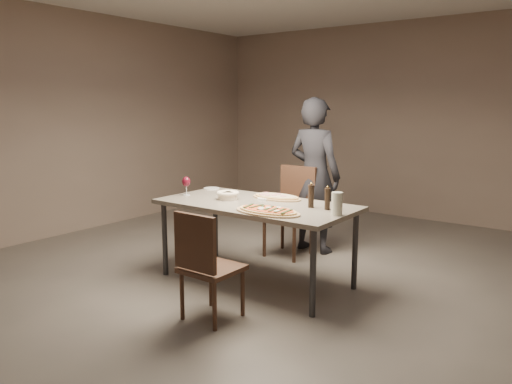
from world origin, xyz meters
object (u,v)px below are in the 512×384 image
Objects in this scene: dining_table at (256,209)px; ham_pizza at (277,197)px; bread_basket at (228,195)px; diner at (314,176)px; zucchini_pizza at (268,211)px; pepper_mill_left at (327,198)px; carafe at (337,204)px; chair_near at (205,261)px; chair_far at (293,205)px.

ham_pizza reaches higher than dining_table.
bread_basket is 1.24m from diner.
ham_pizza is at bearing 121.92° from zucchini_pizza.
pepper_mill_left reaches higher than zucchini_pizza.
carafe is (0.50, 0.26, 0.08)m from zucchini_pizza.
chair_near is at bearing -96.20° from zucchini_pizza.
chair_near is 2.17m from diner.
bread_basket is at bearing -171.82° from pepper_mill_left.
dining_table is 0.44m from zucchini_pizza.
zucchini_pizza is at bearing 111.64° from chair_far.
pepper_mill_left is 0.22m from carafe.
ham_pizza is at bearing 108.15° from chair_far.
dining_table is 8.80× the size of pepper_mill_left.
chair_far reaches higher than zucchini_pizza.
zucchini_pizza is 0.62× the size of chair_far.
diner is (0.13, 0.23, 0.31)m from chair_far.
dining_table is 1.05× the size of diner.
bread_basket is 1.09m from chair_near.
bread_basket reaches higher than zucchini_pizza.
ham_pizza is 0.60× the size of chair_near.
chair_near reaches higher than ham_pizza.
diner is (-0.41, 1.48, 0.09)m from zucchini_pizza.
chair_far is at bearing 62.65° from diner.
diner is at bearing 78.13° from ham_pizza.
pepper_mill_left is at bearing 134.34° from chair_far.
pepper_mill_left is 1.20m from chair_near.
carafe reaches higher than bread_basket.
zucchini_pizza is 0.70m from bread_basket.
carafe reaches higher than zucchini_pizza.
chair_far is (-0.25, 0.68, -0.22)m from ham_pizza.
ham_pizza is at bearing 165.85° from pepper_mill_left.
dining_table is at bearing 3.63° from bread_basket.
bread_basket is (-0.64, 0.26, 0.03)m from zucchini_pizza.
zucchini_pizza is at bearing -81.56° from ham_pizza.
bread_basket is 1.02m from chair_far.
dining_table is at bearing -169.68° from pepper_mill_left.
ham_pizza is 0.65m from pepper_mill_left.
diner is at bearing 97.81° from chair_near.
bread_basket is 1.13× the size of carafe.
zucchini_pizza is at bearing 107.71° from diner.
chair_near is 0.88× the size of chair_far.
chair_far reaches higher than dining_table.
chair_near reaches higher than zucchini_pizza.
zucchini_pizza is 0.57m from carafe.
dining_table is 0.84m from carafe.
pepper_mill_left is at bearing 66.44° from chair_near.
carafe is 0.22× the size of chair_near.
ham_pizza is 0.85m from carafe.
chair_far is (-0.21, 0.96, -0.15)m from dining_table.
bread_basket is at bearing 82.15° from chair_far.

